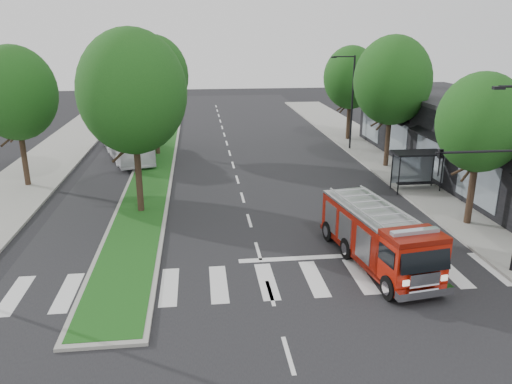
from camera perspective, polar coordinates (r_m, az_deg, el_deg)
The scene contains 16 objects.
ground at distance 23.68m, azimuth 0.24°, elevation -6.77°, with size 140.00×140.00×0.00m, color black.
sidewalk_right at distance 36.17m, azimuth 18.28°, elevation 1.24°, with size 5.00×80.00×0.15m, color gray.
sidewalk_left at distance 34.93m, azimuth -26.29°, elevation -0.32°, with size 5.00×80.00×0.15m, color gray.
median at distance 40.70m, azimuth -11.32°, elevation 3.60°, with size 3.00×50.00×0.15m.
storefront_row at distance 37.72m, azimuth 24.88°, elevation 4.94°, with size 8.00×30.00×5.00m, color black.
bus_shelter at distance 33.51m, azimuth 17.87°, elevation 3.49°, with size 3.20×1.60×2.61m.
tree_right_near at distance 27.64m, azimuth 24.30°, elevation 7.22°, with size 4.40×4.40×8.05m.
tree_right_mid at distance 38.22m, azimuth 15.33°, elevation 12.18°, with size 5.60×5.60×9.72m.
tree_right_far at distance 47.68m, azimuth 10.79°, elevation 12.72°, with size 5.00×5.00×8.73m.
tree_median_near at distance 27.73m, azimuth -13.95°, elevation 11.03°, with size 5.80×5.80×10.16m.
tree_median_far at distance 41.63m, azimuth -11.66°, elevation 12.86°, with size 5.60×5.60×9.72m.
tree_left_mid at distance 35.44m, azimuth -25.85°, elevation 10.12°, with size 5.20×5.20×9.16m.
streetlight_right_near at distance 22.27m, azimuth 26.88°, elevation 2.39°, with size 4.08×0.22×8.00m.
streetlight_right_far at distance 43.68m, azimuth 10.78°, elevation 10.48°, with size 2.11×0.20×8.00m.
fire_engine at distance 22.64m, azimuth 13.75°, elevation -4.96°, with size 3.39×7.99×2.68m.
city_bus at distance 42.23m, azimuth -14.67°, elevation 5.85°, with size 2.51×10.73×2.99m, color silver.
Camera 1 is at (-2.62, -21.36, 9.88)m, focal length 35.00 mm.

